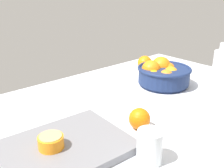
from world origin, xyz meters
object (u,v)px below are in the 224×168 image
Objects in this scene: fruit_bowl at (163,74)px; cutting_board at (66,147)px; juice_pitcher at (224,64)px; spoon at (171,66)px; orange_half_0 at (51,142)px; loose_orange_0 at (139,119)px; juice_glass at (149,149)px; loose_orange_1 at (145,63)px.

cutting_board is at bearing -166.13° from fruit_bowl.
juice_pitcher is 27.00cm from spoon.
spoon is at bearing 106.25° from juice_pitcher.
orange_half_0 is 28.25cm from loose_orange_0.
spoon is (70.29, 46.09, -3.47)cm from juice_glass.
fruit_bowl is at bearing -151.38° from spoon.
spoon is at bearing 28.62° from fruit_bowl.
juice_glass is 1.18× the size of loose_orange_1.
juice_glass is at bearing -144.44° from fruit_bowl.
fruit_bowl reaches higher than orange_half_0.
cutting_board is 77.53cm from loose_orange_1.
fruit_bowl is at bearing 13.87° from cutting_board.
fruit_bowl is 22.36cm from loose_orange_1.
loose_orange_0 is 60.20cm from loose_orange_1.
orange_half_0 is (-63.04, -13.75, -1.07)cm from fruit_bowl.
orange_half_0 is at bearing 132.66° from juice_glass.
fruit_bowl is 2.64× the size of juice_glass.
juice_pitcher is 1.91× the size of juice_glass.
orange_half_0 is at bearing 168.27° from loose_orange_0.
juice_pitcher is 2.50× the size of orange_half_0.
juice_pitcher reaches higher than fruit_bowl.
juice_pitcher is 67.91cm from loose_orange_0.
juice_glass is at bearing -146.75° from spoon.
fruit_bowl is 0.71× the size of cutting_board.
fruit_bowl reaches higher than juice_glass.
juice_glass reaches higher than loose_orange_0.
loose_orange_0 is (-67.43, -7.60, -2.72)cm from juice_pitcher.
juice_glass is 22.73cm from cutting_board.
juice_pitcher reaches higher than spoon.
orange_half_0 is at bearing -162.76° from spoon.
cutting_board is at bearing 127.02° from juice_glass.
loose_orange_1 is (-21.87, 31.76, -2.33)cm from juice_pitcher.
cutting_board is (-59.23, -14.62, -4.03)cm from fruit_bowl.
juice_pitcher is at bearing 1.71° from cutting_board.
cutting_board is 4.91cm from orange_half_0.
orange_half_0 is 0.49× the size of spoon.
orange_half_0 is at bearing 167.19° from cutting_board.
cutting_board is at bearing -161.49° from spoon.
fruit_bowl is at bearing 159.63° from juice_pitcher.
orange_half_0 is (-17.40, 18.88, 0.20)cm from juice_glass.
cutting_board is at bearing 168.45° from loose_orange_0.
loose_orange_1 reaches higher than spoon.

